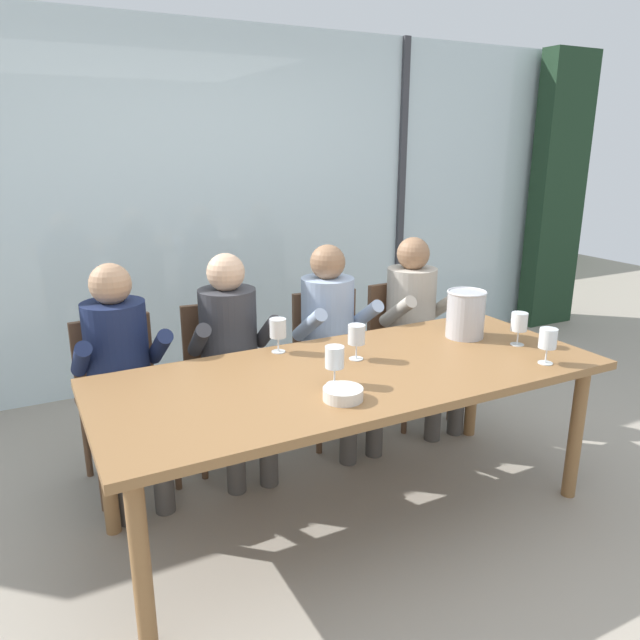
# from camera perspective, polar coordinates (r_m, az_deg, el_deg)

# --- Properties ---
(ground) EXTENTS (14.00, 14.00, 0.00)m
(ground) POSITION_cam_1_polar(r_m,az_deg,el_deg) (3.93, -4.44, -10.42)
(ground) COLOR #9E9384
(window_glass_panel) EXTENTS (7.57, 0.03, 2.60)m
(window_glass_panel) POSITION_cam_1_polar(r_m,az_deg,el_deg) (4.61, -10.50, 10.33)
(window_glass_panel) COLOR silver
(window_glass_panel) RESTS_ON ground
(window_mullion_right) EXTENTS (0.06, 0.06, 2.60)m
(window_mullion_right) POSITION_cam_1_polar(r_m,az_deg,el_deg) (5.34, 7.63, 11.28)
(window_mullion_right) COLOR #38383D
(window_mullion_right) RESTS_ON ground
(hillside_vineyard) EXTENTS (13.57, 2.40, 1.79)m
(hillside_vineyard) POSITION_cam_1_polar(r_m,az_deg,el_deg) (8.24, -18.13, 9.59)
(hillside_vineyard) COLOR #477A38
(hillside_vineyard) RESTS_ON ground
(curtain_heavy_drape) EXTENTS (0.56, 0.20, 2.60)m
(curtain_heavy_drape) POSITION_cam_1_polar(r_m,az_deg,el_deg) (6.38, 21.63, 11.12)
(curtain_heavy_drape) COLOR #1E3823
(curtain_heavy_drape) RESTS_ON ground
(dining_table) EXTENTS (2.37, 0.98, 0.76)m
(dining_table) POSITION_cam_1_polar(r_m,az_deg,el_deg) (2.82, 3.29, -6.10)
(dining_table) COLOR olive
(dining_table) RESTS_ON ground
(chair_near_curtain) EXTENTS (0.47, 0.47, 0.88)m
(chair_near_curtain) POSITION_cam_1_polar(r_m,az_deg,el_deg) (3.39, -18.43, -6.18)
(chair_near_curtain) COLOR brown
(chair_near_curtain) RESTS_ON ground
(chair_left_of_center) EXTENTS (0.48, 0.48, 0.88)m
(chair_left_of_center) POSITION_cam_1_polar(r_m,az_deg,el_deg) (3.53, -9.18, -4.57)
(chair_left_of_center) COLOR brown
(chair_left_of_center) RESTS_ON ground
(chair_center) EXTENTS (0.48, 0.48, 0.88)m
(chair_center) POSITION_cam_1_polar(r_m,az_deg,el_deg) (3.76, 1.01, -3.06)
(chair_center) COLOR brown
(chair_center) RESTS_ON ground
(chair_right_of_center) EXTENTS (0.46, 0.46, 0.88)m
(chair_right_of_center) POSITION_cam_1_polar(r_m,az_deg,el_deg) (4.04, 7.91, -1.80)
(chair_right_of_center) COLOR brown
(chair_right_of_center) RESTS_ON ground
(person_navy_polo) EXTENTS (0.47, 0.62, 1.20)m
(person_navy_polo) POSITION_cam_1_polar(r_m,az_deg,el_deg) (3.21, -18.39, -4.12)
(person_navy_polo) COLOR #192347
(person_navy_polo) RESTS_ON ground
(person_charcoal_jacket) EXTENTS (0.48, 0.63, 1.20)m
(person_charcoal_jacket) POSITION_cam_1_polar(r_m,az_deg,el_deg) (3.34, -8.32, -2.62)
(person_charcoal_jacket) COLOR #38383D
(person_charcoal_jacket) RESTS_ON ground
(person_pale_blue_shirt) EXTENTS (0.47, 0.62, 1.20)m
(person_pale_blue_shirt) POSITION_cam_1_polar(r_m,az_deg,el_deg) (3.59, 1.33, -1.11)
(person_pale_blue_shirt) COLOR #9EB2D1
(person_pale_blue_shirt) RESTS_ON ground
(person_beige_jumper) EXTENTS (0.46, 0.61, 1.20)m
(person_beige_jumper) POSITION_cam_1_polar(r_m,az_deg,el_deg) (3.91, 9.27, 0.16)
(person_beige_jumper) COLOR #B7AD9E
(person_beige_jumper) RESTS_ON ground
(ice_bucket_primary) EXTENTS (0.21, 0.21, 0.26)m
(ice_bucket_primary) POSITION_cam_1_polar(r_m,az_deg,el_deg) (3.32, 13.69, 0.61)
(ice_bucket_primary) COLOR #B7B7BC
(ice_bucket_primary) RESTS_ON dining_table
(tasting_bowl) EXTENTS (0.17, 0.17, 0.05)m
(tasting_bowl) POSITION_cam_1_polar(r_m,az_deg,el_deg) (2.48, 2.20, -7.03)
(tasting_bowl) COLOR silver
(tasting_bowl) RESTS_ON dining_table
(wine_glass_by_left_taster) EXTENTS (0.08, 0.08, 0.17)m
(wine_glass_by_left_taster) POSITION_cam_1_polar(r_m,az_deg,el_deg) (3.00, -4.02, -0.92)
(wine_glass_by_left_taster) COLOR silver
(wine_glass_by_left_taster) RESTS_ON dining_table
(wine_glass_near_bucket) EXTENTS (0.08, 0.08, 0.17)m
(wine_glass_near_bucket) POSITION_cam_1_polar(r_m,az_deg,el_deg) (2.59, 1.40, -3.73)
(wine_glass_near_bucket) COLOR silver
(wine_glass_near_bucket) RESTS_ON dining_table
(wine_glass_center_pour) EXTENTS (0.08, 0.08, 0.17)m
(wine_glass_center_pour) POSITION_cam_1_polar(r_m,az_deg,el_deg) (2.90, 3.49, -1.54)
(wine_glass_center_pour) COLOR silver
(wine_glass_center_pour) RESTS_ON dining_table
(wine_glass_by_right_taster) EXTENTS (0.08, 0.08, 0.17)m
(wine_glass_by_right_taster) POSITION_cam_1_polar(r_m,az_deg,el_deg) (3.26, 18.42, -0.29)
(wine_glass_by_right_taster) COLOR silver
(wine_glass_by_right_taster) RESTS_ON dining_table
(wine_glass_spare_empty) EXTENTS (0.08, 0.08, 0.17)m
(wine_glass_spare_empty) POSITION_cam_1_polar(r_m,az_deg,el_deg) (3.03, 20.87, -1.71)
(wine_glass_spare_empty) COLOR silver
(wine_glass_spare_empty) RESTS_ON dining_table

